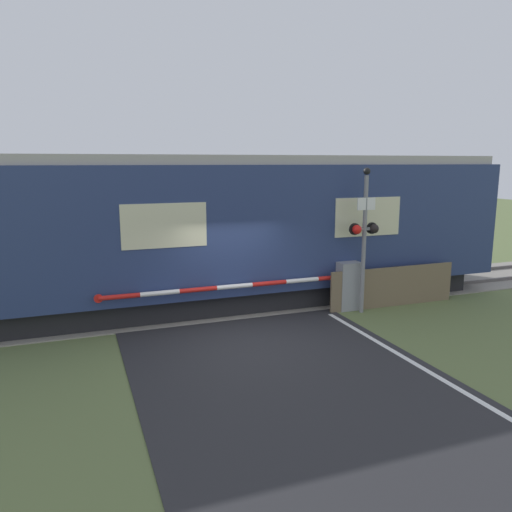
% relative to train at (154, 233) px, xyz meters
% --- Properties ---
extents(ground_plane, '(80.00, 80.00, 0.00)m').
position_rel_train_xyz_m(ground_plane, '(1.58, -3.03, -2.09)').
color(ground_plane, '#5B6B3D').
extents(track_bed, '(36.00, 3.20, 0.13)m').
position_rel_train_xyz_m(track_bed, '(1.58, 0.00, -2.07)').
color(track_bed, gray).
rests_on(track_bed, ground_plane).
extents(train, '(19.88, 3.12, 4.09)m').
position_rel_train_xyz_m(train, '(0.00, 0.00, 0.00)').
color(train, black).
rests_on(train, ground_plane).
extents(crossing_barrier, '(6.79, 0.44, 1.30)m').
position_rel_train_xyz_m(crossing_barrier, '(4.24, -1.71, -1.39)').
color(crossing_barrier, gray).
rests_on(crossing_barrier, ground_plane).
extents(signal_post, '(0.81, 0.26, 3.78)m').
position_rel_train_xyz_m(signal_post, '(5.04, -2.09, 0.05)').
color(signal_post, gray).
rests_on(signal_post, ground_plane).
extents(roadside_fence, '(3.87, 0.06, 1.10)m').
position_rel_train_xyz_m(roadside_fence, '(6.16, -1.88, -1.54)').
color(roadside_fence, '#726047').
rests_on(roadside_fence, ground_plane).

